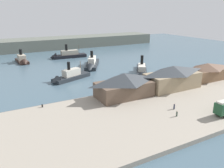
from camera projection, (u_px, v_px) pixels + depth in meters
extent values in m
plane|color=#476070|center=(117.00, 90.00, 85.92)|extent=(320.00, 320.00, 0.00)
cube|color=#9E9384|center=(154.00, 110.00, 67.34)|extent=(110.00, 36.00, 1.20)
cube|color=gray|center=(122.00, 92.00, 82.76)|extent=(110.00, 0.80, 1.00)
cube|color=brown|center=(124.00, 89.00, 75.58)|extent=(18.16, 9.76, 5.00)
pyramid|color=#33383D|center=(124.00, 78.00, 74.34)|extent=(18.52, 10.25, 3.02)
cube|color=#998466|center=(172.00, 81.00, 83.60)|extent=(20.33, 9.20, 5.76)
pyramid|color=#33383D|center=(173.00, 69.00, 82.29)|extent=(20.74, 9.66, 2.66)
cube|color=brown|center=(206.00, 74.00, 94.26)|extent=(18.36, 8.22, 4.54)
pyramid|color=brown|center=(207.00, 66.00, 93.20)|extent=(18.72, 8.63, 2.34)
cylinder|color=black|center=(216.00, 113.00, 62.85)|extent=(0.90, 0.18, 0.90)
cylinder|color=#3D4C42|center=(177.00, 114.00, 61.85)|extent=(0.40, 0.40, 1.38)
sphere|color=#CCA889|center=(177.00, 111.00, 61.60)|extent=(0.25, 0.25, 0.25)
cylinder|color=#33384C|center=(174.00, 107.00, 66.32)|extent=(0.44, 0.44, 1.49)
sphere|color=#CCA889|center=(174.00, 104.00, 66.05)|extent=(0.27, 0.27, 0.27)
cylinder|color=black|center=(42.00, 106.00, 67.74)|extent=(0.44, 0.44, 0.90)
cube|color=#23282D|center=(92.00, 64.00, 122.54)|extent=(15.89, 21.98, 1.78)
cone|color=#23282D|center=(90.00, 69.00, 112.10)|extent=(6.51, 6.02, 5.24)
cube|color=silver|center=(92.00, 60.00, 121.80)|extent=(7.91, 10.59, 3.03)
cylinder|color=black|center=(92.00, 54.00, 120.06)|extent=(1.52, 1.52, 3.51)
cube|color=#23282D|center=(72.00, 77.00, 99.15)|extent=(18.42, 11.36, 1.65)
cone|color=#23282D|center=(55.00, 82.00, 92.68)|extent=(4.69, 5.51, 4.66)
cube|color=beige|center=(71.00, 72.00, 98.45)|extent=(8.55, 5.94, 2.89)
cylinder|color=black|center=(69.00, 66.00, 96.56)|extent=(1.30, 1.30, 3.34)
cylinder|color=brown|center=(80.00, 67.00, 101.93)|extent=(0.24, 0.24, 5.50)
cube|color=black|center=(22.00, 61.00, 130.97)|extent=(6.01, 15.30, 1.37)
cone|color=black|center=(25.00, 64.00, 124.90)|extent=(4.78, 2.97, 4.63)
cube|color=#B2A893|center=(22.00, 57.00, 130.30)|extent=(4.19, 6.86, 2.99)
cylinder|color=black|center=(21.00, 52.00, 130.01)|extent=(1.63, 1.63, 3.14)
cylinder|color=brown|center=(20.00, 54.00, 133.62)|extent=(0.24, 0.24, 5.14)
cube|color=black|center=(70.00, 56.00, 144.08)|extent=(20.96, 7.04, 1.94)
cone|color=black|center=(53.00, 57.00, 139.95)|extent=(4.03, 5.40, 5.18)
cube|color=#B2A893|center=(69.00, 52.00, 143.36)|extent=(10.55, 4.54, 2.72)
cylinder|color=black|center=(66.00, 47.00, 141.63)|extent=(1.58, 1.58, 3.86)
cylinder|color=brown|center=(79.00, 50.00, 145.42)|extent=(0.24, 0.24, 5.39)
cube|color=#23282D|center=(142.00, 71.00, 109.59)|extent=(17.33, 22.37, 1.41)
cone|color=#23282D|center=(142.00, 78.00, 98.28)|extent=(5.88, 5.91, 4.18)
cube|color=silver|center=(142.00, 67.00, 109.01)|extent=(7.68, 9.15, 2.40)
cylinder|color=black|center=(142.00, 60.00, 109.54)|extent=(1.39, 1.39, 4.25)
cube|color=#60665B|center=(47.00, 43.00, 176.68)|extent=(180.00, 24.00, 8.00)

